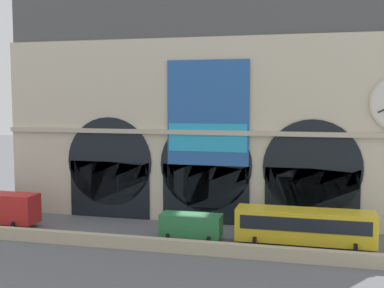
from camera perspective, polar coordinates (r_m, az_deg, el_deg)
ground_plane at (r=43.84m, az=0.11°, el=-10.64°), size 200.00×200.00×0.00m
quay_parapet_wall at (r=39.54m, az=-1.50°, el=-11.66°), size 90.00×0.70×1.02m
station_building at (r=49.58m, az=2.28°, el=4.02°), size 41.61×5.64×22.53m
box_truck_west at (r=50.50m, az=-21.15°, el=-6.88°), size 7.50×2.91×3.12m
van_center at (r=42.82m, az=-0.11°, el=-9.30°), size 5.20×2.48×2.20m
bus_mideast at (r=41.44m, az=12.81°, el=-9.17°), size 11.00×3.25×3.10m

